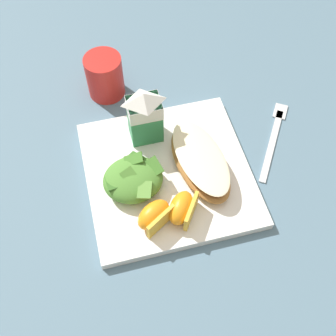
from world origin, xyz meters
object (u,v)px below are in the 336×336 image
at_px(orange_wedge_middle, 183,208).
at_px(drinking_red_cup, 105,76).
at_px(white_plate, 168,174).
at_px(orange_wedge_front, 154,215).
at_px(green_salad_pile, 133,179).
at_px(cheesy_pizza_bread, 200,161).
at_px(metal_fork, 274,134).
at_px(milk_carton, 145,114).

bearing_deg(orange_wedge_middle, drinking_red_cup, 103.09).
bearing_deg(white_plate, orange_wedge_front, -116.91).
xyz_separation_m(white_plate, green_salad_pile, (-0.06, -0.01, 0.03)).
bearing_deg(drinking_red_cup, orange_wedge_front, -85.29).
relative_size(orange_wedge_middle, drinking_red_cup, 0.81).
bearing_deg(orange_wedge_front, orange_wedge_middle, 1.63).
bearing_deg(green_salad_pile, drinking_red_cup, 91.56).
xyz_separation_m(cheesy_pizza_bread, orange_wedge_front, (-0.10, -0.08, 0.00)).
bearing_deg(white_plate, metal_fork, 10.05).
distance_m(metal_fork, drinking_red_cup, 0.34).
bearing_deg(white_plate, green_salad_pile, -167.89).
bearing_deg(metal_fork, green_salad_pile, -169.48).
bearing_deg(white_plate, orange_wedge_middle, -88.39).
distance_m(white_plate, drinking_red_cup, 0.24).
bearing_deg(orange_wedge_middle, orange_wedge_front, -178.37).
bearing_deg(metal_fork, orange_wedge_middle, -149.96).
height_order(cheesy_pizza_bread, green_salad_pile, green_salad_pile).
xyz_separation_m(green_salad_pile, orange_wedge_middle, (0.07, -0.07, -0.00)).
distance_m(milk_carton, orange_wedge_front, 0.18).
height_order(green_salad_pile, drinking_red_cup, drinking_red_cup).
xyz_separation_m(green_salad_pile, milk_carton, (0.04, 0.10, 0.04)).
xyz_separation_m(orange_wedge_front, drinking_red_cup, (-0.03, 0.31, 0.01)).
bearing_deg(orange_wedge_front, drinking_red_cup, 94.71).
bearing_deg(cheesy_pizza_bread, drinking_red_cup, 118.54).
bearing_deg(milk_carton, drinking_red_cup, 109.81).
bearing_deg(drinking_red_cup, white_plate, -72.76).
bearing_deg(cheesy_pizza_bread, orange_wedge_front, -140.69).
distance_m(green_salad_pile, metal_fork, 0.29).
relative_size(cheesy_pizza_bread, drinking_red_cup, 2.08).
xyz_separation_m(cheesy_pizza_bread, milk_carton, (-0.07, 0.09, 0.04)).
xyz_separation_m(green_salad_pile, orange_wedge_front, (0.02, -0.07, -0.00)).
distance_m(white_plate, milk_carton, 0.11).
bearing_deg(orange_wedge_middle, white_plate, 91.61).
distance_m(cheesy_pizza_bread, milk_carton, 0.12).
bearing_deg(drinking_red_cup, metal_fork, -33.06).
distance_m(white_plate, metal_fork, 0.22).
bearing_deg(orange_wedge_front, white_plate, 63.09).
bearing_deg(metal_fork, drinking_red_cup, 146.94).
xyz_separation_m(cheesy_pizza_bread, green_salad_pile, (-0.12, -0.01, 0.00)).
height_order(white_plate, drinking_red_cup, drinking_red_cup).
height_order(milk_carton, orange_wedge_front, milk_carton).
distance_m(milk_carton, metal_fork, 0.25).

